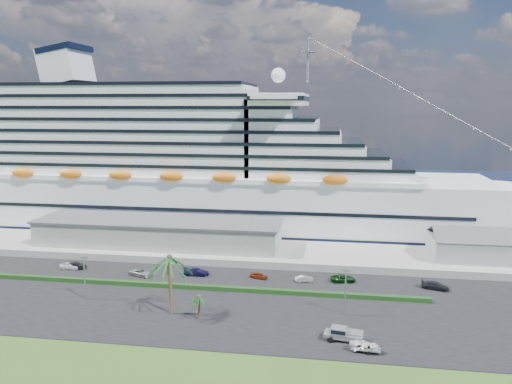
% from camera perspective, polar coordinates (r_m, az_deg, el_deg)
% --- Properties ---
extents(ground, '(420.00, 420.00, 0.00)m').
position_cam_1_polar(ground, '(85.08, -3.90, -15.26)').
color(ground, '#3B541C').
rests_on(ground, ground).
extents(asphalt_lot, '(140.00, 38.00, 0.12)m').
position_cam_1_polar(asphalt_lot, '(94.90, -2.42, -12.43)').
color(asphalt_lot, black).
rests_on(asphalt_lot, ground).
extents(wharf, '(240.00, 20.00, 1.80)m').
position_cam_1_polar(wharf, '(121.54, 0.23, -6.89)').
color(wharf, gray).
rests_on(wharf, ground).
extents(water, '(420.00, 160.00, 0.02)m').
position_cam_1_polar(water, '(208.88, 3.88, 0.04)').
color(water, black).
rests_on(water, ground).
extents(cruise_ship, '(191.00, 38.00, 54.00)m').
position_cam_1_polar(cruise_ship, '(145.60, -6.77, 2.24)').
color(cruise_ship, silver).
rests_on(cruise_ship, ground).
extents(terminal_building, '(61.00, 15.00, 6.30)m').
position_cam_1_polar(terminal_building, '(126.41, -11.08, -4.48)').
color(terminal_building, gray).
rests_on(terminal_building, wharf).
extents(port_shed, '(24.00, 12.31, 7.37)m').
position_cam_1_polar(port_shed, '(124.32, 24.80, -5.78)').
color(port_shed, gray).
rests_on(port_shed, wharf).
extents(hedge, '(88.00, 1.10, 0.90)m').
position_cam_1_polar(hedge, '(100.95, -6.41, -10.76)').
color(hedge, black).
rests_on(hedge, asphalt_lot).
extents(lamp_post_left, '(1.60, 0.35, 8.27)m').
position_cam_1_polar(lamp_post_left, '(99.44, -19.03, -8.68)').
color(lamp_post_left, gray).
rests_on(lamp_post_left, asphalt_lot).
extents(lamp_post_right, '(1.60, 0.35, 8.27)m').
position_cam_1_polar(lamp_post_right, '(88.64, 10.18, -10.58)').
color(lamp_post_right, gray).
rests_on(lamp_post_right, asphalt_lot).
extents(palm_tall, '(8.82, 8.82, 11.13)m').
position_cam_1_polar(palm_tall, '(87.82, -9.84, -8.10)').
color(palm_tall, '#47301E').
rests_on(palm_tall, ground).
extents(palm_short, '(3.53, 3.53, 4.56)m').
position_cam_1_polar(palm_short, '(86.84, -6.53, -12.12)').
color(palm_short, '#47301E').
rests_on(palm_short, ground).
extents(parked_car_0, '(4.46, 1.96, 1.49)m').
position_cam_1_polar(parked_car_0, '(119.21, -20.48, -7.91)').
color(parked_car_0, white).
rests_on(parked_car_0, asphalt_lot).
extents(parked_car_1, '(4.61, 1.74, 1.50)m').
position_cam_1_polar(parked_car_1, '(118.96, -19.94, -7.91)').
color(parked_car_1, black).
rests_on(parked_car_1, asphalt_lot).
extents(parked_car_2, '(5.53, 3.87, 1.40)m').
position_cam_1_polar(parked_car_2, '(110.51, -13.08, -8.96)').
color(parked_car_2, gray).
rests_on(parked_car_2, asphalt_lot).
extents(parked_car_3, '(5.49, 2.29, 1.58)m').
position_cam_1_polar(parked_car_3, '(108.72, -6.84, -9.03)').
color(parked_car_3, '#17113E').
rests_on(parked_car_3, asphalt_lot).
extents(parked_car_4, '(4.00, 2.50, 1.27)m').
position_cam_1_polar(parked_car_4, '(106.18, 0.33, -9.52)').
color(parked_car_4, maroon).
rests_on(parked_car_4, asphalt_lot).
extents(parked_car_5, '(3.99, 2.26, 1.24)m').
position_cam_1_polar(parked_car_5, '(104.83, 5.55, -9.84)').
color(parked_car_5, '#999BA0').
rests_on(parked_car_5, asphalt_lot).
extents(parked_car_6, '(5.44, 3.17, 1.42)m').
position_cam_1_polar(parked_car_6, '(105.79, 9.92, -9.71)').
color(parked_car_6, black).
rests_on(parked_car_6, asphalt_lot).
extents(parked_car_7, '(5.64, 3.50, 1.52)m').
position_cam_1_polar(parked_car_7, '(106.43, 19.78, -10.02)').
color(parked_car_7, black).
rests_on(parked_car_7, asphalt_lot).
extents(pickup_truck, '(6.24, 3.05, 2.10)m').
position_cam_1_polar(pickup_truck, '(81.36, 9.93, -15.64)').
color(pickup_truck, black).
rests_on(pickup_truck, asphalt_lot).
extents(boat_trailer, '(5.59, 3.84, 1.58)m').
position_cam_1_polar(boat_trailer, '(78.69, 12.44, -16.75)').
color(boat_trailer, gray).
rests_on(boat_trailer, asphalt_lot).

